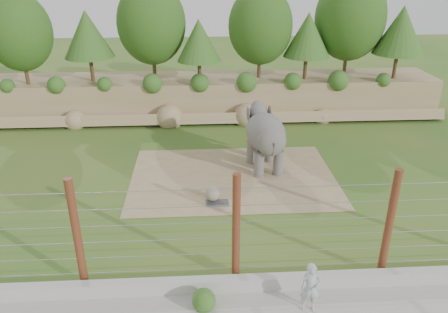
{
  "coord_description": "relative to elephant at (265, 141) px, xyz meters",
  "views": [
    {
      "loc": [
        -1.08,
        -16.13,
        9.92
      ],
      "look_at": [
        0.0,
        2.0,
        1.6
      ],
      "focal_mm": 35.0,
      "sensor_mm": 36.0,
      "label": 1
    }
  ],
  "objects": [
    {
      "name": "walkway_shrub",
      "position": [
        -3.19,
        -9.73,
        -1.12
      ],
      "size": [
        0.78,
        0.78,
        0.78
      ],
      "primitive_type": "sphere",
      "color": "#285519",
      "rests_on": "walkway"
    },
    {
      "name": "dirt_patch",
      "position": [
        -1.69,
        -0.93,
        -1.51
      ],
      "size": [
        10.0,
        7.0,
        0.02
      ],
      "primitive_type": "cube",
      "color": "#907D59",
      "rests_on": "ground"
    },
    {
      "name": "retaining_wall",
      "position": [
        -2.19,
        -8.93,
        -1.27
      ],
      "size": [
        26.0,
        0.35,
        0.5
      ],
      "primitive_type": "cube",
      "color": "#A7A59B",
      "rests_on": "ground"
    },
    {
      "name": "drain_grate",
      "position": [
        -2.58,
        -3.42,
        -1.48
      ],
      "size": [
        1.0,
        0.6,
        0.03
      ],
      "primitive_type": "cube",
      "color": "#262628",
      "rests_on": "dirt_patch"
    },
    {
      "name": "back_embankment",
      "position": [
        -1.6,
        8.75,
        2.45
      ],
      "size": [
        30.0,
        5.52,
        8.77
      ],
      "color": "#8B7952",
      "rests_on": "ground"
    },
    {
      "name": "stone_ball",
      "position": [
        -2.78,
        -3.15,
        -1.17
      ],
      "size": [
        0.65,
        0.65,
        0.65
      ],
      "primitive_type": "sphere",
      "color": "gray",
      "rests_on": "dirt_patch"
    },
    {
      "name": "barrier_fence",
      "position": [
        -2.19,
        -8.43,
        0.48
      ],
      "size": [
        20.26,
        0.26,
        4.0
      ],
      "color": "#532512",
      "rests_on": "ground"
    },
    {
      "name": "zookeeper",
      "position": [
        -0.06,
        -9.95,
        -0.67
      ],
      "size": [
        0.64,
        0.45,
        1.68
      ],
      "primitive_type": "imported",
      "rotation": [
        0.0,
        0.0,
        -0.07
      ],
      "color": "silver",
      "rests_on": "walkway"
    },
    {
      "name": "ground",
      "position": [
        -2.19,
        -3.93,
        -1.52
      ],
      "size": [
        90.0,
        90.0,
        0.0
      ],
      "primitive_type": "plane",
      "color": "#326320",
      "rests_on": "ground"
    },
    {
      "name": "elephant",
      "position": [
        0.0,
        0.0,
        0.0
      ],
      "size": [
        2.03,
        3.91,
        3.04
      ],
      "primitive_type": null,
      "rotation": [
        0.0,
        0.0,
        0.12
      ],
      "color": "#5D5853",
      "rests_on": "ground"
    }
  ]
}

